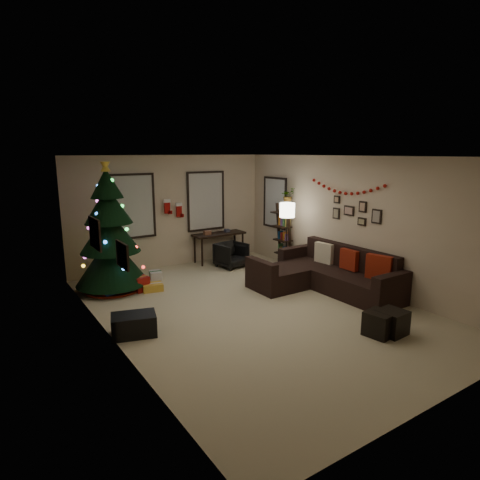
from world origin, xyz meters
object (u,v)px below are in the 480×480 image
object	(u,v)px
bookshelf	(283,236)
desk_chair	(231,255)
sofa	(324,276)
christmas_tree	(110,236)
desk	(219,236)

from	to	relation	value
bookshelf	desk_chair	bearing A→B (deg)	153.34
sofa	desk_chair	distance (m)	2.57
christmas_tree	sofa	size ratio (longest dim) A/B	0.96
desk	sofa	bearing A→B (deg)	-78.23
bookshelf	desk	bearing A→B (deg)	132.23
sofa	desk	distance (m)	3.22
desk	bookshelf	xyz separation A→B (m)	(1.12, -1.23, 0.10)
christmas_tree	desk_chair	bearing A→B (deg)	1.99
desk_chair	desk	bearing A→B (deg)	76.48
desk_chair	bookshelf	bearing A→B (deg)	-36.78
desk_chair	bookshelf	world-z (taller)	bookshelf
christmas_tree	sofa	bearing A→B (deg)	-33.22
desk_chair	sofa	bearing A→B (deg)	-84.55
christmas_tree	bookshelf	distance (m)	4.14
desk_chair	bookshelf	size ratio (longest dim) A/B	0.39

